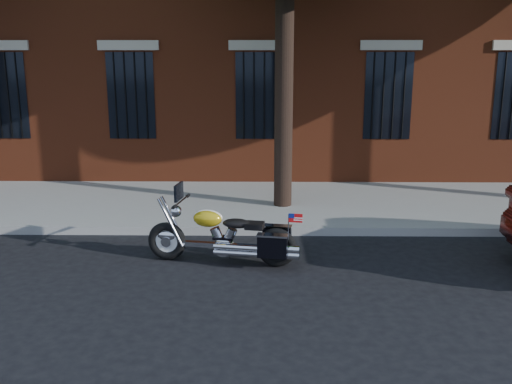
{
  "coord_description": "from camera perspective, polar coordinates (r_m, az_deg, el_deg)",
  "views": [
    {
      "loc": [
        0.11,
        -8.37,
        3.13
      ],
      "look_at": [
        -0.02,
        0.8,
        0.92
      ],
      "focal_mm": 40.0,
      "sensor_mm": 36.0,
      "label": 1
    }
  ],
  "objects": [
    {
      "name": "motorcycle",
      "position": [
        8.72,
        -2.77,
        -4.62
      ],
      "size": [
        2.38,
        0.94,
        1.23
      ],
      "rotation": [
        0.0,
        0.0,
        -0.16
      ],
      "color": "black",
      "rests_on": "ground"
    },
    {
      "name": "curb",
      "position": [
        10.22,
        0.13,
        -3.86
      ],
      "size": [
        40.0,
        0.16,
        0.15
      ],
      "primitive_type": "cube",
      "color": "gray",
      "rests_on": "ground"
    },
    {
      "name": "ground",
      "position": [
        8.94,
        0.03,
        -6.97
      ],
      "size": [
        120.0,
        120.0,
        0.0
      ],
      "primitive_type": "plane",
      "color": "black",
      "rests_on": "ground"
    },
    {
      "name": "sidewalk",
      "position": [
        12.03,
        0.24,
        -1.18
      ],
      "size": [
        40.0,
        3.6,
        0.15
      ],
      "primitive_type": "cube",
      "color": "gray",
      "rests_on": "ground"
    }
  ]
}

